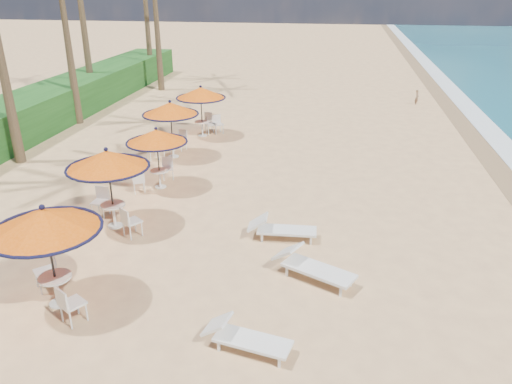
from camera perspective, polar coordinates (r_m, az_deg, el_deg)
ground at (r=11.68m, az=-0.61°, el=-14.29°), size 160.00×160.00×0.00m
wetsand_band at (r=21.49m, az=27.17°, el=1.24°), size 1.40×140.00×0.02m
scrub_hedge at (r=25.94m, az=-26.84°, el=6.87°), size 3.00×40.00×1.80m
station_0 at (r=12.05m, az=-22.86°, el=-3.98°), size 2.49×2.49×2.59m
station_1 at (r=15.44m, az=-16.54°, el=2.78°), size 2.48×2.48×2.59m
station_2 at (r=18.22m, az=-11.35°, el=5.67°), size 2.20×2.25×2.30m
station_3 at (r=21.47m, az=-9.86°, el=8.61°), size 2.38×2.44×2.48m
station_4 at (r=24.38m, az=-6.12°, el=10.56°), size 2.38×2.38×2.48m
lounger_near at (r=10.71m, az=-1.40°, el=-16.22°), size 1.95×0.95×0.67m
lounger_mid at (r=12.94m, az=6.29°, el=-8.36°), size 2.27×1.59×0.79m
lounger_far at (r=14.74m, az=2.74°, el=-4.17°), size 2.05×0.73×0.72m
person at (r=32.38m, az=17.92°, el=10.31°), size 0.31×0.40×0.95m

